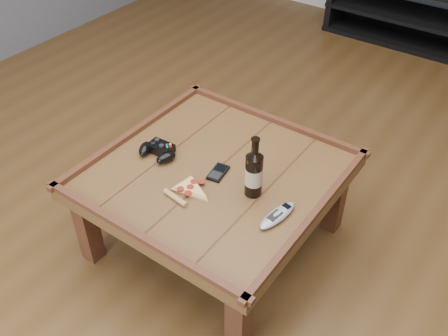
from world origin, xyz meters
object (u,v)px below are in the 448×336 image
Objects in this scene: game_controller at (158,151)px; pizza_slice at (188,190)px; beer_bottle at (254,172)px; coffee_table at (215,181)px; remote_control at (278,215)px; smartphone at (218,172)px; media_console at (416,13)px.

pizza_slice is at bearing -25.92° from game_controller.
game_controller is at bearing -175.66° from beer_bottle.
coffee_table is 0.28m from beer_bottle.
game_controller is at bearing -167.98° from coffee_table.
coffee_table is 0.39m from remote_control.
pizza_slice is at bearing -94.50° from coffee_table.
smartphone is (0.04, 0.16, -0.00)m from pizza_slice.
pizza_slice is at bearing -90.26° from media_console.
game_controller is 0.65m from remote_control.
remote_control is (0.16, -0.07, -0.10)m from beer_bottle.
beer_bottle is 1.15× the size of pizza_slice.
smartphone is at bearing -15.05° from coffee_table.
beer_bottle is 0.22m from smartphone.
media_console reaches higher than remote_control.
remote_control is (0.37, -0.09, 0.07)m from coffee_table.
pizza_slice is 1.18× the size of remote_control.
pizza_slice is at bearing -111.67° from smartphone.
coffee_table is at bearing 93.69° from pizza_slice.
smartphone is 0.36m from remote_control.
beer_bottle is 2.31× the size of smartphone.
smartphone is 0.59× the size of remote_control.
coffee_table is 0.07m from smartphone.
smartphone is at bearing 175.23° from beer_bottle.
media_console is 2.76m from smartphone.
smartphone is (0.30, 0.05, -0.02)m from game_controller.
coffee_table is 5.03× the size of game_controller.
game_controller is 0.31m from smartphone.
remote_control is at bearing -5.82° from game_controller.
coffee_table is 0.30m from game_controller.
game_controller is 0.84× the size of pizza_slice.
remote_control is at bearing -22.83° from beer_bottle.
beer_bottle reaches higher than media_console.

